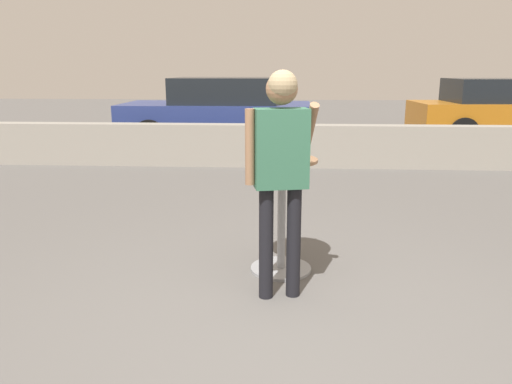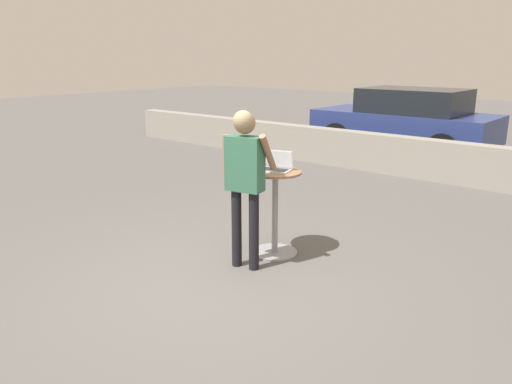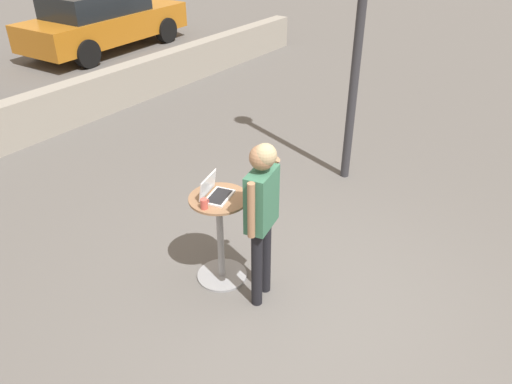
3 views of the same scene
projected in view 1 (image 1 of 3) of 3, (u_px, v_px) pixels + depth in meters
name	position (u px, v px, depth m)	size (l,w,h in m)	color
ground_plane	(290.00, 330.00, 3.43)	(50.00, 50.00, 0.00)	#5B5956
pavement_kerb	(289.00, 146.00, 8.98)	(16.71, 0.35, 0.76)	gray
cafe_table	(282.00, 211.00, 4.31)	(0.60, 0.60, 1.00)	gray
laptop	(281.00, 152.00, 4.22)	(0.39, 0.32, 0.22)	silver
coffee_mug	(255.00, 153.00, 4.18)	(0.11, 0.07, 0.10)	#C14C42
standing_person	(281.00, 157.00, 3.66)	(0.54, 0.43, 1.74)	black
parked_car_near_street	(219.00, 111.00, 11.11)	(4.17, 2.00, 1.53)	navy
parked_car_further_down	(507.00, 110.00, 11.89)	(4.58, 2.01, 1.49)	#B76B19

